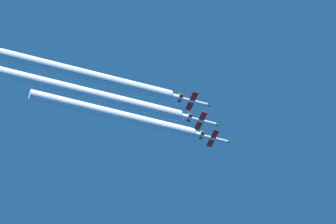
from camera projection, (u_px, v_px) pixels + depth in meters
jet_lead at (215, 139)px, 358.66m from camera, size 7.83×11.40×2.74m
jet_second_echelon at (203, 121)px, 352.30m from camera, size 7.83×11.40×2.74m
jet_third_echelon at (194, 102)px, 344.86m from camera, size 7.83×11.40×2.74m
smoke_trail_lead at (116, 115)px, 351.44m from camera, size 3.41×56.42×3.41m
smoke_trail_second_echelon at (91, 94)px, 344.28m from camera, size 3.41×63.77×3.41m
smoke_trail_third_echelon at (80, 73)px, 336.88m from camera, size 3.41×63.46×3.41m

